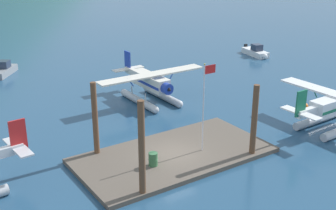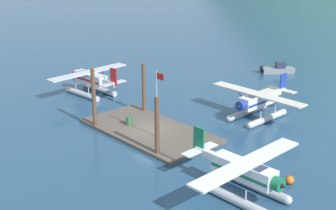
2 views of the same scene
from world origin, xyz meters
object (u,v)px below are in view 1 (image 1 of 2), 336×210
mooring_buoy (305,107)px  boat_grey_open_north (4,70)px  seaplane_cream_bow_right (151,85)px  fuel_drum (153,159)px  boat_white_open_east (256,52)px  flagpole (205,97)px  seaplane_white_stbd_aft (335,109)px

mooring_buoy → boat_grey_open_north: 31.75m
seaplane_cream_bow_right → fuel_drum: bearing=-120.9°
mooring_buoy → boat_grey_open_north: bearing=126.1°
seaplane_cream_bow_right → boat_white_open_east: size_ratio=2.15×
flagpole → fuel_drum: flagpole is taller
mooring_buoy → boat_white_open_east: boat_white_open_east is taller
boat_white_open_east → boat_grey_open_north: bearing=162.7°
fuel_drum → flagpole: bearing=0.5°
boat_white_open_east → seaplane_cream_bow_right: bearing=-160.2°
fuel_drum → boat_grey_open_north: (-2.19, 27.44, -0.25)m
boat_grey_open_north → seaplane_white_stbd_aft: bearing=-59.4°
mooring_buoy → flagpole: bearing=-172.0°
flagpole → boat_white_open_east: flagpole is taller
mooring_buoy → fuel_drum: bearing=-173.9°
boat_white_open_east → fuel_drum: bearing=-145.7°
flagpole → seaplane_cream_bow_right: 11.54m
flagpole → seaplane_white_stbd_aft: bearing=-10.4°
boat_grey_open_north → seaplane_cream_bow_right: bearing=-61.8°
mooring_buoy → seaplane_white_stbd_aft: size_ratio=0.06×
boat_grey_open_north → flagpole: bearing=-77.1°
seaplane_cream_bow_right → boat_grey_open_north: (-8.79, 16.42, -1.09)m
flagpole → fuel_drum: 5.27m
mooring_buoy → seaplane_cream_bow_right: seaplane_cream_bow_right is taller
fuel_drum → boat_white_open_east: (26.91, 18.35, -0.25)m
mooring_buoy → seaplane_cream_bow_right: bearing=137.0°
seaplane_cream_bow_right → boat_grey_open_north: size_ratio=2.46×
flagpole → boat_grey_open_north: bearing=102.9°
seaplane_white_stbd_aft → boat_white_open_east: bearing=60.2°
boat_white_open_east → boat_grey_open_north: size_ratio=1.15×
seaplane_cream_bow_right → mooring_buoy: bearing=-43.0°
fuel_drum → boat_grey_open_north: boat_grey_open_north is taller
seaplane_white_stbd_aft → boat_grey_open_north: bearing=120.6°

